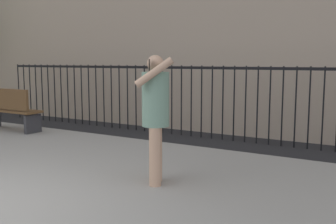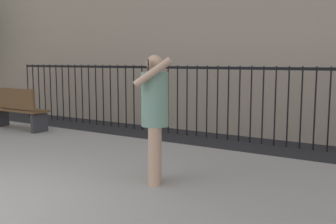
% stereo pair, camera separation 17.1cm
% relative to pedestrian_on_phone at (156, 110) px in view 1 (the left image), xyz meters
% --- Properties ---
extents(sidewalk, '(28.00, 4.40, 0.15)m').
position_rel_pedestrian_on_phone_xyz_m(sidewalk, '(-1.33, 0.01, -1.01)').
color(sidewalk, gray).
rests_on(sidewalk, ground).
extents(iron_fence, '(12.03, 0.04, 1.60)m').
position_rel_pedestrian_on_phone_xyz_m(iron_fence, '(-1.33, 3.71, -0.07)').
color(iron_fence, black).
rests_on(iron_fence, ground).
extents(pedestrian_on_phone, '(0.59, 0.72, 1.62)m').
position_rel_pedestrian_on_phone_xyz_m(pedestrian_on_phone, '(0.00, 0.00, 0.00)').
color(pedestrian_on_phone, tan).
rests_on(pedestrian_on_phone, sidewalk).
extents(street_bench, '(1.60, 0.45, 0.95)m').
position_rel_pedestrian_on_phone_xyz_m(street_bench, '(-4.89, 1.50, -0.44)').
color(street_bench, brown).
rests_on(street_bench, sidewalk).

